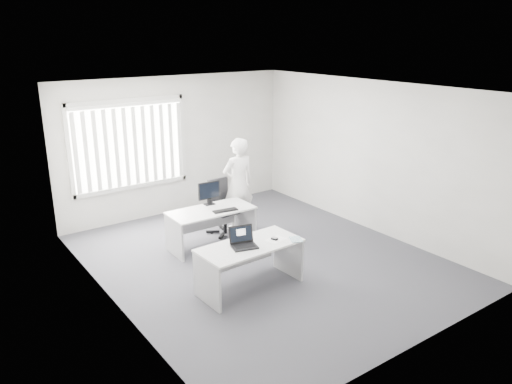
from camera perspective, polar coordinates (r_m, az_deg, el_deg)
ground at (r=8.37m, az=0.76°, el=-7.71°), size 6.00×6.00×0.00m
wall_back at (r=10.36m, az=-9.15°, el=5.28°), size 5.00×0.02×2.80m
wall_front at (r=5.87m, az=18.54°, el=-5.19°), size 5.00×0.02×2.80m
wall_left at (r=6.76m, az=-16.53°, el=-1.98°), size 0.02×6.00×2.80m
wall_right at (r=9.52m, az=13.03°, el=3.95°), size 0.02×6.00×2.80m
ceiling at (r=7.60m, az=0.84°, el=11.73°), size 5.00×6.00×0.02m
window at (r=9.90m, az=-14.26°, el=5.27°), size 2.32×0.06×1.76m
blinds at (r=9.85m, az=-14.12°, el=5.04°), size 2.20×0.10×1.50m
desk_near at (r=7.28m, az=-0.70°, el=-7.41°), size 1.55×0.77×0.69m
desk_far at (r=8.73m, az=-5.13°, el=-3.18°), size 1.49×0.72×0.68m
office_chair at (r=9.35m, az=-3.75°, el=-2.80°), size 0.63×0.63×1.03m
person at (r=9.37m, az=-2.05°, el=0.90°), size 0.66×0.45×1.77m
laptop at (r=7.05m, az=-1.32°, el=-5.33°), size 0.42×0.40×0.28m
paper_sheet at (r=7.37m, az=2.28°, el=-5.44°), size 0.32×0.25×0.00m
mouse at (r=7.36m, az=2.13°, el=-5.31°), size 0.08×0.11×0.04m
booklet at (r=7.38m, az=4.59°, el=-5.41°), size 0.25×0.27×0.01m
keyboard at (r=8.58m, az=-3.54°, el=-2.11°), size 0.45×0.20×0.02m
monitor at (r=8.87m, az=-5.39°, el=-0.13°), size 0.42×0.14×0.42m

